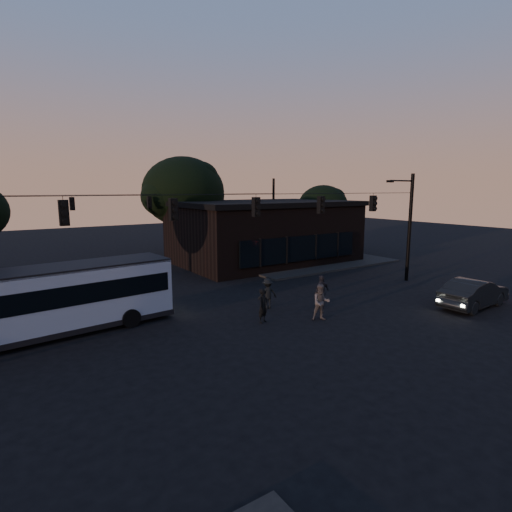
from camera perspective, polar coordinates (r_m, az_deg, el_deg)
ground at (r=18.55m, az=7.08°, el=-10.91°), size 120.00×120.00×0.00m
sidewalk_far_right at (r=36.39m, az=6.83°, el=-0.60°), size 14.00×10.00×0.15m
building at (r=35.72m, az=1.18°, el=3.54°), size 15.40×10.41×5.40m
tree_behind at (r=38.30m, az=-10.33°, el=9.02°), size 7.60×7.60×9.43m
tree_right at (r=42.86m, az=9.54°, el=7.00°), size 5.20×5.20×6.86m
signal_rig_near at (r=20.65m, az=0.00°, el=3.96°), size 26.24×0.30×7.50m
signal_rig_far at (r=35.04m, az=-14.91°, el=5.56°), size 26.24×0.30×7.50m
bus at (r=19.83m, az=-27.70°, el=-5.38°), size 11.12×3.53×3.08m
car at (r=25.12m, az=28.68°, el=-4.66°), size 4.89×1.85×1.59m
pedestrian_a at (r=19.56m, az=1.03°, el=-7.10°), size 0.73×0.61×1.71m
pedestrian_b at (r=20.18m, az=9.29°, el=-6.53°), size 1.11×1.04×1.83m
pedestrian_c at (r=22.13m, az=9.36°, el=-5.05°), size 1.14×0.59×1.86m
pedestrian_d at (r=21.84m, az=1.67°, el=-5.38°), size 1.17×0.80×1.66m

